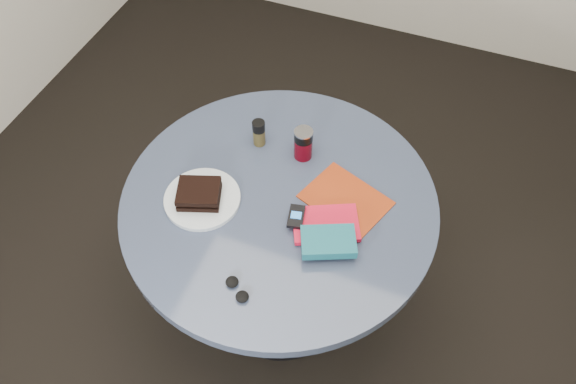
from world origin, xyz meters
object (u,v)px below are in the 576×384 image
(soda_can, at_px, (303,144))
(magazine, at_px, (346,200))
(table, at_px, (280,228))
(novel, at_px, (328,242))
(plate, at_px, (202,199))
(mp3_player, at_px, (296,216))
(headphones, at_px, (237,289))
(pepper_grinder, at_px, (259,133))
(red_book, at_px, (326,224))
(sandwich, at_px, (199,194))

(soda_can, relative_size, magazine, 0.46)
(table, height_order, novel, novel)
(plate, bearing_deg, mp3_player, 5.70)
(soda_can, height_order, novel, soda_can)
(table, xyz_separation_m, novel, (0.20, -0.12, 0.20))
(novel, distance_m, headphones, 0.30)
(table, distance_m, plate, 0.29)
(soda_can, relative_size, headphones, 1.19)
(table, bearing_deg, pepper_grinder, 127.36)
(pepper_grinder, bearing_deg, plate, -103.98)
(soda_can, relative_size, red_book, 0.59)
(plate, height_order, mp3_player, mp3_player)
(pepper_grinder, xyz_separation_m, headphones, (0.16, -0.54, -0.04))
(plate, height_order, soda_can, soda_can)
(magazine, bearing_deg, pepper_grinder, -179.26)
(mp3_player, xyz_separation_m, headphones, (-0.07, -0.28, -0.02))
(pepper_grinder, bearing_deg, headphones, -73.41)
(pepper_grinder, bearing_deg, novel, -41.77)
(plate, relative_size, headphones, 2.46)
(novel, bearing_deg, sandwich, 154.00)
(pepper_grinder, bearing_deg, red_book, -37.14)
(table, relative_size, novel, 6.33)
(table, distance_m, novel, 0.31)
(sandwich, height_order, pepper_grinder, pepper_grinder)
(soda_can, xyz_separation_m, headphones, (0.00, -0.54, -0.05))
(novel, relative_size, headphones, 1.62)
(pepper_grinder, distance_m, mp3_player, 0.35)
(plate, height_order, headphones, headphones)
(table, height_order, pepper_grinder, pepper_grinder)
(magazine, bearing_deg, plate, -138.09)
(soda_can, bearing_deg, plate, -128.41)
(pepper_grinder, relative_size, magazine, 0.39)
(headphones, bearing_deg, novel, 49.55)
(sandwich, relative_size, red_book, 0.80)
(table, height_order, magazine, magazine)
(plate, distance_m, magazine, 0.45)
(plate, xyz_separation_m, headphones, (0.23, -0.25, 0.00))
(soda_can, distance_m, red_book, 0.30)
(plate, height_order, magazine, plate)
(red_book, height_order, mp3_player, mp3_player)
(red_book, bearing_deg, pepper_grinder, 118.11)
(table, bearing_deg, plate, -157.52)
(red_book, xyz_separation_m, mp3_player, (-0.09, -0.02, 0.01))
(table, bearing_deg, novel, -30.17)
(table, xyz_separation_m, headphones, (0.01, -0.34, 0.17))
(pepper_grinder, xyz_separation_m, mp3_player, (0.23, -0.26, -0.02))
(sandwich, height_order, headphones, sandwich)
(sandwich, height_order, novel, sandwich)
(pepper_grinder, distance_m, novel, 0.47)
(sandwich, xyz_separation_m, soda_can, (0.23, 0.29, 0.02))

